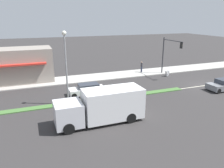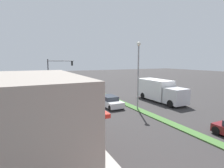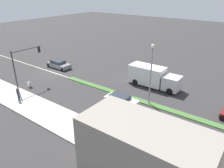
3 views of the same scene
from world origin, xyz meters
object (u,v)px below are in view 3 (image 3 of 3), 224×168
Objects in this scene: traffic_signal_main at (23,61)px; warning_aframe_sign at (30,84)px; van_white at (121,100)px; suv_grey at (59,64)px; pedestrian at (18,94)px; street_lamp at (151,67)px; delivery_truck at (153,77)px.

traffic_signal_main reaches higher than warning_aframe_sign.
van_white is (-3.63, 13.46, 0.19)m from warning_aframe_sign.
pedestrian is at bearing 26.45° from suv_grey.
warning_aframe_sign is (5.83, -16.08, -4.35)m from street_lamp.
warning_aframe_sign is (-3.32, -2.62, -0.61)m from pedestrian.
warning_aframe_sign is 8.58m from suv_grey.
traffic_signal_main reaches higher than delivery_truck.
van_white is (2.20, -2.62, -4.16)m from street_lamp.
traffic_signal_main is 5.03m from pedestrian.
pedestrian is 2.06× the size of warning_aframe_sign.
pedestrian reaches higher than van_white.
traffic_signal_main reaches higher than pedestrian.
traffic_signal_main is 0.75× the size of delivery_truck.
delivery_truck is (-14.15, 11.33, 0.44)m from pedestrian.
delivery_truck is at bearing -157.02° from street_lamp.
suv_grey is at bearing -161.28° from traffic_signal_main.
pedestrian reaches higher than warning_aframe_sign.
delivery_truck is at bearing 141.30° from pedestrian.
suv_grey is at bearing -153.55° from pedestrian.
street_lamp reaches higher than van_white.
street_lamp is (-6.12, 16.28, 0.88)m from traffic_signal_main.
suv_grey is at bearing -104.95° from van_white.
street_lamp is 0.98× the size of delivery_truck.
warning_aframe_sign is 13.94m from van_white.
street_lamp reaches higher than warning_aframe_sign.
traffic_signal_main is at bearing -51.85° from delivery_truck.
pedestrian is (3.02, 2.83, -2.87)m from traffic_signal_main.
street_lamp is at bearing 22.98° from delivery_truck.
warning_aframe_sign is at bearing -52.19° from delivery_truck.
delivery_truck is (-5.00, -2.12, -3.31)m from street_lamp.
warning_aframe_sign is 0.19× the size of suv_grey.
van_white is at bearing 105.09° from warning_aframe_sign.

